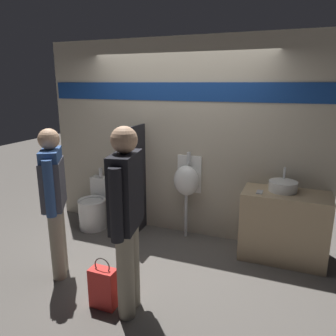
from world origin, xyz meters
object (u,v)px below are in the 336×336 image
Objects in this scene: shopping_bag at (103,288)px; cell_phone at (260,192)px; sink_basin at (283,186)px; urinal_near_counter at (187,181)px; person_in_vest at (54,193)px; person_with_lanyard at (127,215)px; toilet at (94,208)px.

cell_phone is at bearing 50.07° from shopping_bag.
urinal_near_counter is at bearing 176.07° from sink_basin.
shopping_bag is (-1.50, -1.65, -0.71)m from sink_basin.
sink_basin reaches higher than shopping_bag.
sink_basin is at bearing 32.34° from cell_phone.
urinal_near_counter is (-0.99, 0.24, -0.04)m from cell_phone.
shopping_bag is at bearing -144.17° from person_in_vest.
cell_phone is 2.05m from shopping_bag.
shopping_bag is at bearing 90.31° from person_with_lanyard.
person_in_vest reaches higher than toilet.
shopping_bag is at bearing -132.25° from sink_basin.
cell_phone is (-0.25, -0.16, -0.06)m from sink_basin.
person_in_vest is (-1.03, -1.43, 0.15)m from urinal_near_counter.
cell_phone is 0.16× the size of toilet.
urinal_near_counter is at bearing -68.16° from person_in_vest.
person_in_vest is at bearing -125.68° from urinal_near_counter.
person_in_vest is at bearing -149.36° from sink_basin.
person_in_vest reaches higher than urinal_near_counter.
person_in_vest is at bearing -149.57° from cell_phone.
sink_basin is at bearing -48.75° from person_with_lanyard.
person_in_vest is 1.06m from person_with_lanyard.
person_in_vest is (-2.02, -1.19, 0.11)m from cell_phone.
shopping_bag is (-0.26, -1.74, -0.61)m from urinal_near_counter.
person_with_lanyard is (-0.00, -1.69, 0.16)m from urinal_near_counter.
sink_basin is 2.34m from shopping_bag.
sink_basin is 2.03m from person_with_lanyard.
cell_phone is at bearing -147.66° from sink_basin.
person_with_lanyard is 3.38× the size of shopping_bag.
person_with_lanyard is at bearing -46.97° from toilet.
person_with_lanyard reaches higher than urinal_near_counter.
sink_basin is at bearing 47.75° from shopping_bag.
person_with_lanyard is at bearing -136.54° from person_in_vest.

